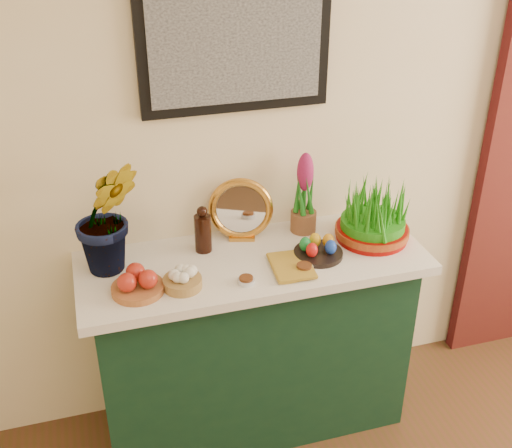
% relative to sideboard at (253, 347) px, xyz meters
% --- Properties ---
extents(sideboard, '(1.30, 0.45, 0.85)m').
position_rel_sideboard_xyz_m(sideboard, '(0.00, 0.00, 0.00)').
color(sideboard, '#12341E').
rests_on(sideboard, ground).
extents(tablecloth, '(1.40, 0.55, 0.04)m').
position_rel_sideboard_xyz_m(tablecloth, '(0.00, 0.00, 0.45)').
color(tablecloth, silver).
rests_on(tablecloth, sideboard).
extents(hyacinth_green, '(0.31, 0.27, 0.61)m').
position_rel_sideboard_xyz_m(hyacinth_green, '(-0.54, 0.08, 0.77)').
color(hyacinth_green, '#1F761D').
rests_on(hyacinth_green, tablecloth).
extents(apple_bowl, '(0.20, 0.20, 0.10)m').
position_rel_sideboard_xyz_m(apple_bowl, '(-0.47, -0.11, 0.51)').
color(apple_bowl, '#A35C2E').
rests_on(apple_bowl, tablecloth).
extents(garlic_basket, '(0.19, 0.19, 0.08)m').
position_rel_sideboard_xyz_m(garlic_basket, '(-0.31, -0.13, 0.50)').
color(garlic_basket, '#AE8446').
rests_on(garlic_basket, tablecloth).
extents(vinegar_cruet, '(0.07, 0.07, 0.20)m').
position_rel_sideboard_xyz_m(vinegar_cruet, '(-0.18, 0.11, 0.55)').
color(vinegar_cruet, black).
rests_on(vinegar_cruet, tablecloth).
extents(mirror, '(0.28, 0.13, 0.27)m').
position_rel_sideboard_xyz_m(mirror, '(-0.00, 0.17, 0.60)').
color(mirror, '#C58731').
rests_on(mirror, tablecloth).
extents(book, '(0.16, 0.22, 0.03)m').
position_rel_sideboard_xyz_m(book, '(0.05, -0.12, 0.48)').
color(book, '#B28A28').
rests_on(book, tablecloth).
extents(spice_dish_left, '(0.07, 0.07, 0.03)m').
position_rel_sideboard_xyz_m(spice_dish_left, '(-0.07, -0.17, 0.48)').
color(spice_dish_left, silver).
rests_on(spice_dish_left, tablecloth).
extents(spice_dish_right, '(0.07, 0.07, 0.03)m').
position_rel_sideboard_xyz_m(spice_dish_right, '(0.16, -0.15, 0.48)').
color(spice_dish_right, silver).
rests_on(spice_dish_right, tablecloth).
extents(egg_plate, '(0.21, 0.21, 0.08)m').
position_rel_sideboard_xyz_m(egg_plate, '(0.26, -0.06, 0.49)').
color(egg_plate, black).
rests_on(egg_plate, tablecloth).
extents(hyacinth_pink, '(0.11, 0.11, 0.36)m').
position_rel_sideboard_xyz_m(hyacinth_pink, '(0.27, 0.15, 0.63)').
color(hyacinth_pink, brown).
rests_on(hyacinth_pink, tablecloth).
extents(wheatgrass_sabzeh, '(0.31, 0.31, 0.25)m').
position_rel_sideboard_xyz_m(wheatgrass_sabzeh, '(0.52, 0.00, 0.58)').
color(wheatgrass_sabzeh, '#910703').
rests_on(wheatgrass_sabzeh, tablecloth).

